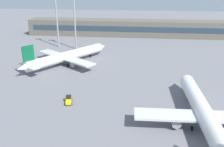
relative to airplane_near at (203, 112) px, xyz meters
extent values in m
plane|color=slate|center=(-18.56, 22.37, -3.27)|extent=(400.00, 400.00, 0.00)
cube|color=#5B564C|center=(-18.56, 93.31, 1.23)|extent=(120.49, 12.00, 9.00)
cube|color=#263847|center=(-18.56, 87.26, 1.68)|extent=(114.47, 0.16, 2.80)
cylinder|color=silver|center=(0.01, -0.28, 0.04)|extent=(5.07, 36.22, 3.81)
cone|color=silver|center=(-0.68, 19.48, 0.04)|extent=(3.77, 4.32, 3.62)
cube|color=silver|center=(0.04, -1.28, -0.26)|extent=(30.24, 5.86, 0.50)
cylinder|color=gray|center=(-5.97, -1.49, -1.68)|extent=(2.12, 3.28, 2.01)
cylinder|color=black|center=(-0.43, 12.35, -2.77)|extent=(0.44, 1.02, 1.00)
cylinder|color=black|center=(2.69, -2.19, -2.77)|extent=(0.44, 1.02, 1.00)
cylinder|color=black|center=(-2.53, -2.37, -2.77)|extent=(0.44, 1.02, 1.00)
cylinder|color=silver|center=(-41.79, 38.64, -0.09)|extent=(23.12, 30.35, 3.66)
cone|color=silver|center=(-30.76, 54.10, -0.09)|extent=(5.17, 5.30, 3.48)
cone|color=silver|center=(-52.71, 23.34, -0.09)|extent=(4.21, 4.47, 2.56)
cube|color=#0C5933|center=(-51.02, 25.70, 4.39)|extent=(2.74, 3.65, 5.30)
cube|color=silver|center=(-51.19, 25.47, 0.10)|extent=(9.41, 7.79, 0.23)
cube|color=silver|center=(-42.35, 37.86, -0.38)|extent=(26.21, 20.55, 0.48)
cylinder|color=gray|center=(-37.65, 34.50, -1.74)|extent=(3.36, 3.63, 1.93)
cylinder|color=gray|center=(-47.06, 41.21, -1.74)|extent=(3.36, 3.63, 1.93)
cylinder|color=black|center=(-34.74, 48.52, -2.79)|extent=(0.87, 1.01, 0.96)
cylinder|color=black|center=(-40.87, 35.62, -2.79)|extent=(0.87, 1.01, 0.96)
cylinder|color=black|center=(-44.95, 38.53, -2.79)|extent=(0.87, 1.01, 0.96)
cube|color=yellow|center=(-32.45, 7.08, -2.62)|extent=(2.38, 3.86, 0.60)
cube|color=black|center=(-32.68, 7.95, -1.97)|extent=(1.64, 1.42, 0.90)
cylinder|color=black|center=(-32.00, 8.44, -2.92)|extent=(0.42, 0.74, 0.70)
cylinder|color=black|center=(-33.51, 8.04, -2.92)|extent=(0.42, 0.74, 0.70)
cylinder|color=black|center=(-31.38, 6.12, -2.92)|extent=(0.42, 0.74, 0.70)
cylinder|color=black|center=(-32.89, 5.72, -2.92)|extent=(0.42, 0.74, 0.70)
cylinder|color=gray|center=(-53.33, 63.74, 8.44)|extent=(0.70, 0.70, 23.43)
cylinder|color=gray|center=(-43.98, 60.78, 9.33)|extent=(0.70, 0.70, 25.21)
camera|label=1|loc=(-14.53, -49.50, 27.13)|focal=39.62mm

